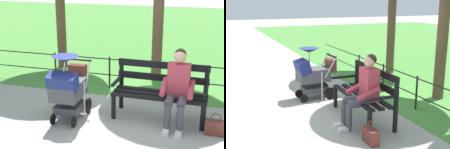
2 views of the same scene
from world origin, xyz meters
TOP-DOWN VIEW (x-y plane):
  - ground_plane at (0.00, 0.00)m, footprint 60.00×60.00m
  - grass_lawn at (0.00, -8.80)m, footprint 40.00×16.00m
  - park_bench at (-0.64, -0.12)m, footprint 1.61×0.63m
  - person_on_bench at (-0.94, 0.11)m, footprint 0.54×0.74m
  - stroller at (0.84, 0.43)m, footprint 0.52×0.90m
  - handbag at (-1.58, 0.30)m, footprint 0.32×0.14m
  - park_fence at (-0.50, -1.26)m, footprint 8.95×0.04m

SIDE VIEW (x-z plane):
  - ground_plane at x=0.00m, z-range 0.00..0.00m
  - grass_lawn at x=0.00m, z-range 0.00..0.01m
  - handbag at x=-1.58m, z-range -0.06..0.31m
  - park_fence at x=-0.50m, z-range 0.08..0.78m
  - park_bench at x=-0.64m, z-range 0.05..1.01m
  - stroller at x=0.84m, z-range 0.02..1.17m
  - person_on_bench at x=-0.94m, z-range 0.04..1.31m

